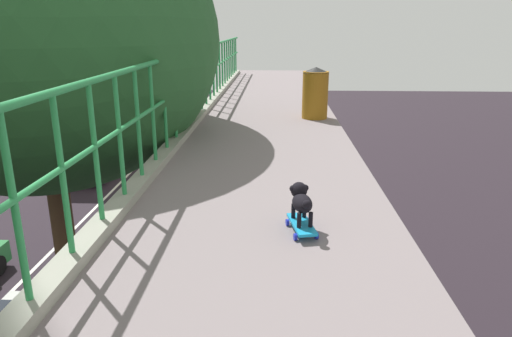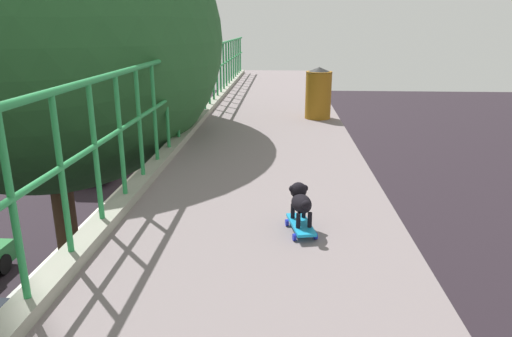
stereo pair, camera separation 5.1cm
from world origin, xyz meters
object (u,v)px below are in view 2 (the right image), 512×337
(toy_skateboard, at_px, (301,225))
(litter_bin, at_px, (318,92))
(city_bus, at_px, (118,127))
(small_dog, at_px, (301,200))

(toy_skateboard, height_order, litter_bin, litter_bin)
(city_bus, xyz_separation_m, toy_skateboard, (10.37, -24.24, 4.47))
(small_dog, distance_m, litter_bin, 5.00)
(city_bus, bearing_deg, toy_skateboard, -66.85)
(small_dog, height_order, litter_bin, litter_bin)
(city_bus, distance_m, small_dog, 26.73)
(small_dog, bearing_deg, city_bus, 113.18)
(litter_bin, bearing_deg, small_dog, -95.67)
(city_bus, relative_size, toy_skateboard, 24.69)
(city_bus, height_order, litter_bin, litter_bin)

